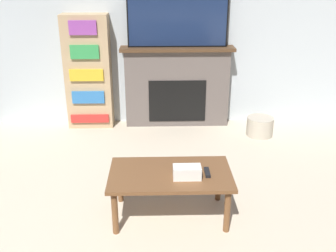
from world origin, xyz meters
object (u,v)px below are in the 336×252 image
fireplace (177,86)px  tv (178,15)px  coffee_table (170,178)px  bookshelf (88,72)px  storage_basket (260,126)px

fireplace → tv: bearing=-90.0°
coffee_table → bookshelf: 2.31m
fireplace → coffee_table: fireplace is taller
tv → coffee_table: bearing=-94.3°
bookshelf → storage_basket: bearing=-10.5°
fireplace → bookshelf: bookshelf is taller
tv → storage_basket: (1.01, -0.40, -1.30)m
storage_basket → bookshelf: bearing=169.5°
tv → bookshelf: bearing=-179.8°
tv → storage_basket: bearing=-21.6°
tv → coffee_table: 2.33m
tv → bookshelf: (-1.12, -0.00, -0.70)m
bookshelf → fireplace: bearing=1.2°
storage_basket → tv: bearing=158.4°
fireplace → tv: tv is taller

